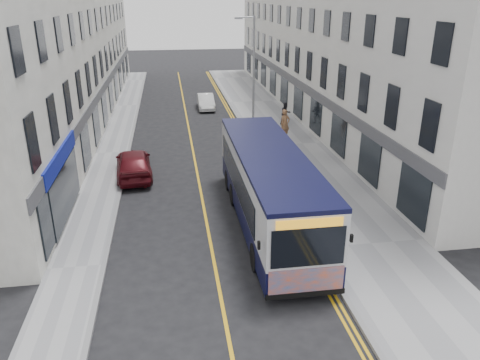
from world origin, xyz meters
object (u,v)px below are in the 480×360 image
object	(u,v)px
bicycle	(326,208)
car_white	(206,102)
streetlamp	(253,74)
city_bus	(269,186)
pedestrian_far	(286,114)
car_maroon	(134,163)
pedestrian_near	(285,124)

from	to	relation	value
bicycle	car_white	size ratio (longest dim) A/B	0.49
streetlamp	city_bus	size ratio (longest dim) A/B	0.70
bicycle	car_white	world-z (taller)	car_white
bicycle	pedestrian_far	xyz separation A→B (m)	(2.04, 15.63, 0.35)
car_maroon	pedestrian_far	bearing A→B (deg)	-144.68
pedestrian_near	car_white	world-z (taller)	pedestrian_near
bicycle	pedestrian_far	distance (m)	15.76
streetlamp	bicycle	world-z (taller)	streetlamp
bicycle	car_white	xyz separation A→B (m)	(-3.38, 22.17, 0.01)
bicycle	streetlamp	bearing A→B (deg)	1.40
pedestrian_far	car_white	world-z (taller)	pedestrian_far
pedestrian_near	car_white	distance (m)	11.14
car_maroon	streetlamp	bearing A→B (deg)	-145.88
city_bus	streetlamp	bearing A→B (deg)	83.05
city_bus	pedestrian_near	world-z (taller)	city_bus
streetlamp	car_maroon	size ratio (longest dim) A/B	1.75
streetlamp	bicycle	bearing A→B (deg)	-85.49
city_bus	pedestrian_far	xyz separation A→B (m)	(4.61, 15.64, -0.85)
streetlamp	pedestrian_far	bearing A→B (deg)	43.03
car_white	pedestrian_near	bearing A→B (deg)	-66.10
pedestrian_far	car_maroon	distance (m)	13.91
car_white	car_maroon	bearing A→B (deg)	-108.32
pedestrian_near	car_maroon	world-z (taller)	pedestrian_near
pedestrian_far	car_white	xyz separation A→B (m)	(-5.42, 6.54, -0.33)
city_bus	pedestrian_near	xyz separation A→B (m)	(3.66, 12.00, -0.68)
pedestrian_near	car_maroon	distance (m)	11.05
streetlamp	city_bus	bearing A→B (deg)	-96.95
car_maroon	car_white	bearing A→B (deg)	-113.44
pedestrian_near	streetlamp	bearing A→B (deg)	138.55
city_bus	car_white	size ratio (longest dim) A/B	3.00
pedestrian_far	car_white	distance (m)	8.50
streetlamp	bicycle	xyz separation A→B (m)	(1.01, -12.78, -3.77)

